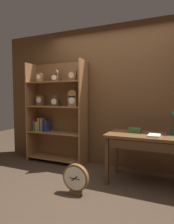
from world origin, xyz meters
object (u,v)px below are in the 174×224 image
object	(u,v)px
open_repair_manual	(154,135)
round_clock_large	(76,179)
desk_lamp	(174,117)
toolbox_small	(135,130)
workbench	(153,141)
bookshelf	(56,112)

from	to	relation	value
open_repair_manual	round_clock_large	bearing A→B (deg)	-144.53
desk_lamp	round_clock_large	distance (m)	1.64
desk_lamp	toolbox_small	xyz separation A→B (m)	(-0.55, -0.05, -0.23)
workbench	toolbox_small	size ratio (longest dim) A/B	7.27
bookshelf	desk_lamp	world-z (taller)	bookshelf
workbench	toolbox_small	xyz separation A→B (m)	(-0.28, 0.09, 0.12)
desk_lamp	round_clock_large	bearing A→B (deg)	-144.91
bookshelf	desk_lamp	xyz separation A→B (m)	(2.15, -0.24, 0.01)
toolbox_small	round_clock_large	bearing A→B (deg)	-128.91
bookshelf	round_clock_large	world-z (taller)	bookshelf
bookshelf	toolbox_small	bearing A→B (deg)	-10.33
workbench	open_repair_manual	size ratio (longest dim) A/B	6.08
workbench	open_repair_manual	xyz separation A→B (m)	(0.02, -0.09, 0.10)
toolbox_small	open_repair_manual	bearing A→B (deg)	-30.13
desk_lamp	toolbox_small	distance (m)	0.60
bookshelf	workbench	world-z (taller)	bookshelf
open_repair_manual	round_clock_large	distance (m)	1.23
desk_lamp	toolbox_small	bearing A→B (deg)	-174.51
toolbox_small	open_repair_manual	xyz separation A→B (m)	(0.30, -0.17, -0.02)
workbench	round_clock_large	bearing A→B (deg)	-142.82
desk_lamp	open_repair_manual	world-z (taller)	desk_lamp
round_clock_large	desk_lamp	bearing A→B (deg)	35.09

